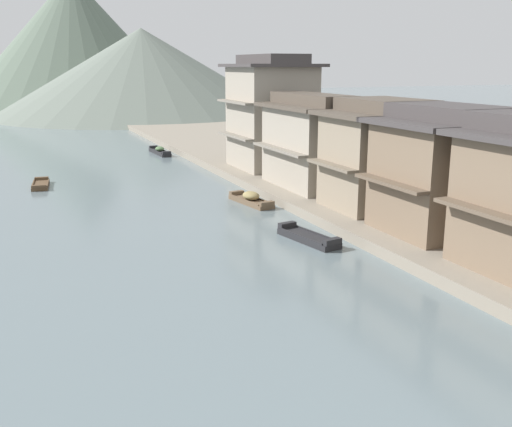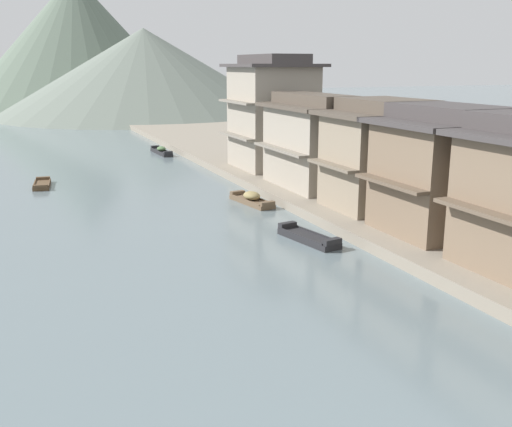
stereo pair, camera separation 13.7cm
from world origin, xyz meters
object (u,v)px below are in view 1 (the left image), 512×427
boat_moored_nearest (41,185)px  house_waterfront_narrow (383,155)px  house_waterfront_end (271,113)px  house_waterfront_tall (444,170)px  boat_moored_far (251,199)px  house_waterfront_far (311,142)px  boat_moored_third (160,151)px  boat_moored_second (308,237)px

boat_moored_nearest → house_waterfront_narrow: 24.50m
house_waterfront_end → boat_moored_nearest: bearing=174.8°
boat_moored_nearest → house_waterfront_tall: 28.36m
boat_moored_far → house_waterfront_far: 5.92m
boat_moored_nearest → house_waterfront_end: house_waterfront_end is taller
boat_moored_third → house_waterfront_tall: (5.73, -34.66, 3.32)m
boat_moored_nearest → boat_moored_second: (11.49, -19.56, 0.05)m
house_waterfront_narrow → house_waterfront_far: (-0.97, 6.91, -0.01)m
boat_moored_nearest → house_waterfront_narrow: house_waterfront_narrow is taller
house_waterfront_tall → house_waterfront_narrow: 5.46m
house_waterfront_narrow → house_waterfront_end: 15.04m
boat_moored_nearest → house_waterfront_tall: (17.53, -22.02, 3.42)m
house_waterfront_end → house_waterfront_narrow: bearing=-88.9°
house_waterfront_tall → house_waterfront_far: 12.39m
boat_moored_second → boat_moored_third: 32.20m
boat_moored_far → house_waterfront_narrow: house_waterfront_narrow is taller
boat_moored_nearest → boat_moored_far: 16.14m
house_waterfront_far → house_waterfront_end: (0.69, 8.07, 1.30)m
house_waterfront_narrow → house_waterfront_end: size_ratio=0.82×
house_waterfront_narrow → house_waterfront_far: bearing=98.0°
boat_moored_far → house_waterfront_end: house_waterfront_end is taller
boat_moored_second → boat_moored_far: 8.74m
boat_moored_nearest → boat_moored_third: bearing=47.0°
boat_moored_third → house_waterfront_end: size_ratio=0.56×
boat_moored_far → house_waterfront_narrow: size_ratio=0.58×
boat_moored_second → house_waterfront_end: (5.95, 17.97, 4.67)m
house_waterfront_far → house_waterfront_end: house_waterfront_end is taller
boat_moored_far → house_waterfront_end: size_ratio=0.47×
house_waterfront_far → house_waterfront_end: size_ratio=0.92×
boat_moored_far → house_waterfront_end: (5.48, 9.25, 4.57)m
boat_moored_third → house_waterfront_end: bearing=-68.4°
boat_moored_third → house_waterfront_tall: size_ratio=0.73×
boat_moored_nearest → boat_moored_second: boat_moored_second is taller
boat_moored_third → house_waterfront_narrow: house_waterfront_narrow is taller
house_waterfront_tall → house_waterfront_narrow: (0.19, 5.46, 0.00)m
boat_moored_second → house_waterfront_narrow: bearing=25.7°
house_waterfront_narrow → house_waterfront_tall: bearing=-92.0°
boat_moored_far → house_waterfront_tall: size_ratio=0.61×
house_waterfront_narrow → house_waterfront_end: house_waterfront_end is taller
house_waterfront_tall → house_waterfront_far: same height
house_waterfront_far → boat_moored_second: bearing=-118.0°
boat_moored_nearest → house_waterfront_tall: size_ratio=0.53×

